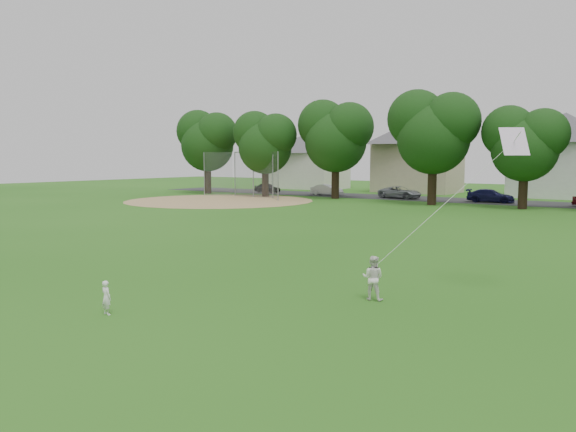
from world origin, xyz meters
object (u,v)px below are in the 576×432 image
Objects in this scene: toddler at (106,298)px; baseball_backstop at (250,175)px; older_boy at (373,278)px; kite at (444,204)px.

baseball_backstop is (-25.41, 36.51, 1.91)m from toddler.
baseball_backstop is at bearing -50.81° from toddler.
older_boy is at bearing -127.81° from toddler.
kite is at bearing -128.38° from toddler.
kite is at bearing -42.90° from baseball_backstop.
kite is (6.42, 6.94, 2.29)m from toddler.
baseball_backstop is at bearing -56.73° from older_boy.
kite is (1.49, 1.51, 2.10)m from older_boy.
toddler is 0.70× the size of older_boy.
kite is at bearing -145.74° from older_boy.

